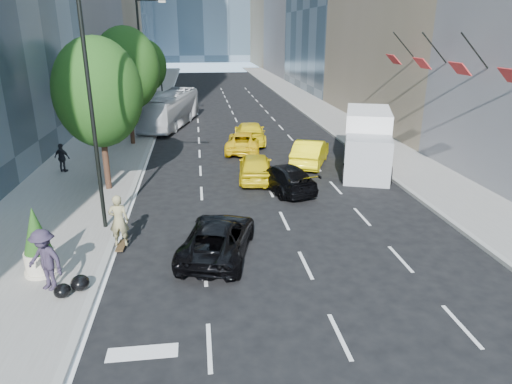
{
  "coord_description": "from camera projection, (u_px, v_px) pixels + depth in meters",
  "views": [
    {
      "loc": [
        -2.56,
        -13.9,
        7.75
      ],
      "look_at": [
        -0.32,
        3.37,
        1.6
      ],
      "focal_mm": 32.0,
      "sensor_mm": 36.0,
      "label": 1
    }
  ],
  "objects": [
    {
      "name": "lamp_near",
      "position": [
        94.0,
        87.0,
        16.92
      ],
      "size": [
        2.13,
        0.22,
        10.0
      ],
      "color": "black",
      "rests_on": "sidewalk_left"
    },
    {
      "name": "traffic_signal",
      "position": [
        160.0,
        64.0,
        51.1
      ],
      "size": [
        2.48,
        0.53,
        5.2
      ],
      "color": "black",
      "rests_on": "sidewalk_left"
    },
    {
      "name": "taxi_b",
      "position": [
        310.0,
        152.0,
        27.79
      ],
      "size": [
        3.42,
        5.05,
        1.57
      ],
      "primitive_type": "imported",
      "rotation": [
        0.0,
        0.0,
        2.74
      ],
      "color": "yellow",
      "rests_on": "ground"
    },
    {
      "name": "taxi_d",
      "position": [
        250.0,
        133.0,
        33.19
      ],
      "size": [
        2.52,
        5.42,
        1.53
      ],
      "primitive_type": "imported",
      "rotation": [
        0.0,
        0.0,
        3.07
      ],
      "color": "yellow",
      "rests_on": "ground"
    },
    {
      "name": "taxi_c",
      "position": [
        244.0,
        142.0,
        30.94
      ],
      "size": [
        2.98,
        5.1,
        1.33
      ],
      "primitive_type": "imported",
      "rotation": [
        0.0,
        0.0,
        2.97
      ],
      "color": "yellow",
      "rests_on": "ground"
    },
    {
      "name": "black_sedan_lincoln",
      "position": [
        218.0,
        238.0,
        16.55
      ],
      "size": [
        3.35,
        5.22,
        1.34
      ],
      "primitive_type": "imported",
      "rotation": [
        0.0,
        0.0,
        2.89
      ],
      "color": "black",
      "rests_on": "ground"
    },
    {
      "name": "black_sedan_mercedes",
      "position": [
        284.0,
        177.0,
        23.35
      ],
      "size": [
        3.17,
        5.02,
        1.35
      ],
      "primitive_type": "imported",
      "rotation": [
        0.0,
        0.0,
        3.44
      ],
      "color": "black",
      "rests_on": "ground"
    },
    {
      "name": "sidewalk_right",
      "position": [
        325.0,
        113.0,
        45.12
      ],
      "size": [
        4.0,
        120.0,
        0.15
      ],
      "primitive_type": "cube",
      "color": "slate",
      "rests_on": "ground"
    },
    {
      "name": "box_truck",
      "position": [
        367.0,
        140.0,
        26.77
      ],
      "size": [
        4.66,
        7.43,
        3.35
      ],
      "rotation": [
        0.0,
        0.0,
        -0.33
      ],
      "color": "white",
      "rests_on": "ground"
    },
    {
      "name": "tree_near",
      "position": [
        98.0,
        93.0,
        21.77
      ],
      "size": [
        4.2,
        4.2,
        7.46
      ],
      "color": "black",
      "rests_on": "sidewalk_left"
    },
    {
      "name": "pedestrian_b",
      "position": [
        62.0,
        158.0,
        25.86
      ],
      "size": [
        1.04,
        0.74,
        1.64
      ],
      "primitive_type": "imported",
      "rotation": [
        0.0,
        0.0,
        2.74
      ],
      "color": "black",
      "rests_on": "sidewalk_left"
    },
    {
      "name": "tree_mid",
      "position": [
        126.0,
        69.0,
        31.01
      ],
      "size": [
        4.5,
        4.5,
        7.99
      ],
      "color": "black",
      "rests_on": "sidewalk_left"
    },
    {
      "name": "garbage_bags",
      "position": [
        73.0,
        286.0,
        13.97
      ],
      "size": [
        0.97,
        0.94,
        0.48
      ],
      "color": "black",
      "rests_on": "sidewalk_left"
    },
    {
      "name": "city_bus",
      "position": [
        170.0,
        109.0,
        38.94
      ],
      "size": [
        4.87,
        10.79,
        2.93
      ],
      "primitive_type": "imported",
      "rotation": [
        0.0,
        0.0,
        -0.24
      ],
      "color": "silver",
      "rests_on": "ground"
    },
    {
      "name": "facade_flags",
      "position": [
        442.0,
        62.0,
        24.46
      ],
      "size": [
        1.85,
        13.3,
        2.05
      ],
      "color": "black",
      "rests_on": "ground"
    },
    {
      "name": "tree_far",
      "position": [
        146.0,
        66.0,
        43.39
      ],
      "size": [
        3.9,
        3.9,
        6.92
      ],
      "color": "black",
      "rests_on": "sidewalk_left"
    },
    {
      "name": "taxi_a",
      "position": [
        255.0,
        166.0,
        25.0
      ],
      "size": [
        2.26,
        4.59,
        1.5
      ],
      "primitive_type": "imported",
      "rotation": [
        0.0,
        0.0,
        3.03
      ],
      "color": "#DFC00B",
      "rests_on": "ground"
    },
    {
      "name": "planter_shrub",
      "position": [
        37.0,
        242.0,
        14.83
      ],
      "size": [
        0.98,
        0.98,
        2.35
      ],
      "color": "beige",
      "rests_on": "sidewalk_left"
    },
    {
      "name": "sidewalk_left",
      "position": [
        128.0,
        118.0,
        42.82
      ],
      "size": [
        6.0,
        120.0,
        0.15
      ],
      "primitive_type": "cube",
      "color": "slate",
      "rests_on": "ground"
    },
    {
      "name": "ground",
      "position": [
        277.0,
        267.0,
        15.89
      ],
      "size": [
        160.0,
        160.0,
        0.0
      ],
      "primitive_type": "plane",
      "color": "black",
      "rests_on": "ground"
    },
    {
      "name": "lamp_far",
      "position": [
        143.0,
        59.0,
        33.75
      ],
      "size": [
        2.13,
        0.22,
        10.0
      ],
      "color": "black",
      "rests_on": "sidewalk_left"
    },
    {
      "name": "pedestrian_c",
      "position": [
        45.0,
        260.0,
        13.93
      ],
      "size": [
        1.5,
        1.3,
        2.01
      ],
      "primitive_type": "imported",
      "rotation": [
        0.0,
        0.0,
        -0.53
      ],
      "color": "#2A2234",
      "rests_on": "sidewalk_left"
    },
    {
      "name": "skateboarder",
      "position": [
        119.0,
        224.0,
        16.9
      ],
      "size": [
        0.75,
        0.51,
        2.0
      ],
      "primitive_type": "imported",
      "rotation": [
        0.0,
        0.0,
        3.09
      ],
      "color": "#837C52",
      "rests_on": "ground"
    }
  ]
}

